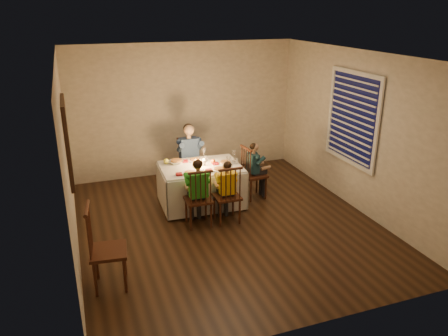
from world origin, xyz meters
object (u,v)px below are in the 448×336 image
object	(u,v)px
chair_extra	(112,285)
child_teal	(254,197)
adult	(191,188)
dining_table	(201,177)
child_yellow	(227,221)
chair_end	(254,197)
chair_near_right	(227,221)
chair_near_left	(199,225)
serving_bowl	(176,162)
chair_adult	(191,188)
child_green	(199,225)

from	to	relation	value
chair_extra	child_teal	size ratio (longest dim) A/B	1.07
chair_extra	adult	bearing A→B (deg)	-26.69
dining_table	child_yellow	xyz separation A→B (m)	(0.20, -0.74, -0.51)
chair_end	child_yellow	bearing A→B (deg)	126.30
chair_near_right	dining_table	bearing A→B (deg)	-74.17
chair_near_left	serving_bowl	size ratio (longest dim) A/B	4.17
chair_near_left	child_teal	xyz separation A→B (m)	(1.23, 0.68, 0.00)
chair_near_left	serving_bowl	distance (m)	1.21
chair_adult	chair_near_right	size ratio (longest dim) A/B	1.00
chair_near_left	child_yellow	world-z (taller)	child_yellow
chair_end	child_teal	bearing A→B (deg)	83.73
chair_near_right	child_yellow	bearing A→B (deg)	90.43
chair_end	child_green	bearing A→B (deg)	112.63
chair_near_right	chair_extra	size ratio (longest dim) A/B	0.89
dining_table	serving_bowl	world-z (taller)	serving_bowl
chair_near_right	serving_bowl	bearing A→B (deg)	-59.99
chair_adult	child_green	xyz separation A→B (m)	(-0.27, -1.46, 0.00)
dining_table	chair_near_left	distance (m)	0.91
child_teal	adult	bearing A→B (deg)	44.68
chair_adult	chair_near_left	xyz separation A→B (m)	(-0.27, -1.46, 0.00)
child_yellow	child_teal	world-z (taller)	child_yellow
chair_near_left	child_yellow	distance (m)	0.46
child_yellow	chair_adult	bearing A→B (deg)	-82.45
dining_table	serving_bowl	distance (m)	0.49
dining_table	chair_near_right	world-z (taller)	dining_table
chair_near_left	child_green	xyz separation A→B (m)	(0.00, 0.00, 0.00)
chair_near_right	chair_extra	xyz separation A→B (m)	(-1.92, -1.13, 0.00)
chair_adult	chair_extra	xyz separation A→B (m)	(-1.73, -2.62, 0.00)
dining_table	child_green	size ratio (longest dim) A/B	1.28
adult	child_teal	size ratio (longest dim) A/B	1.22
chair_end	child_teal	distance (m)	0.00
chair_near_left	child_teal	bearing A→B (deg)	-149.30
adult	child_teal	distance (m)	1.23
child_yellow	child_green	bearing A→B (deg)	-3.29
chair_adult	serving_bowl	world-z (taller)	serving_bowl
dining_table	chair_adult	xyz separation A→B (m)	(0.02, 0.75, -0.51)
chair_near_left	adult	xyz separation A→B (m)	(0.27, 1.46, 0.00)
chair_extra	child_teal	world-z (taller)	chair_extra
child_teal	chair_extra	bearing A→B (deg)	118.07
chair_extra	child_green	world-z (taller)	child_green
chair_adult	adult	world-z (taller)	adult
chair_adult	child_yellow	xyz separation A→B (m)	(0.19, -1.49, 0.00)
chair_end	adult	world-z (taller)	adult
chair_adult	child_teal	bearing A→B (deg)	-40.14
chair_adult	chair_near_left	size ratio (longest dim) A/B	1.00
child_yellow	chair_extra	bearing A→B (deg)	30.90
chair_near_left	child_teal	distance (m)	1.41
chair_near_left	chair_end	size ratio (longest dim) A/B	1.00
chair_adult	child_green	distance (m)	1.48
child_yellow	serving_bowl	xyz separation A→B (m)	(-0.56, 0.98, 0.74)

